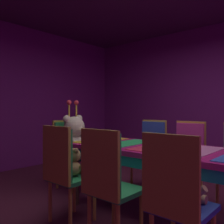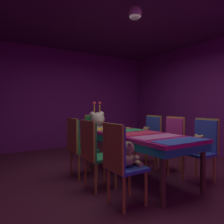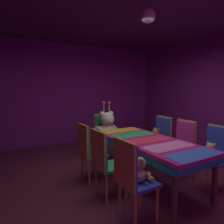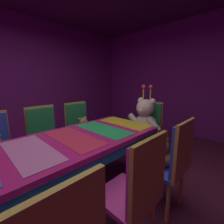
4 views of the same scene
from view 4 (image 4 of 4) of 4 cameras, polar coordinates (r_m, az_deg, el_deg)
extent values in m
plane|color=#591E33|center=(2.06, -13.23, -29.29)|extent=(7.90, 7.90, 0.00)
cube|color=#721E72|center=(4.21, 26.36, 11.21)|extent=(5.20, 0.12, 2.80)
cube|color=#721E72|center=(4.03, -34.81, 10.41)|extent=(0.12, 6.40, 2.80)
cube|color=#C61E72|center=(1.68, -14.35, -10.45)|extent=(0.90, 2.00, 0.05)
cube|color=teal|center=(1.71, -14.23, -12.78)|extent=(0.88, 1.96, 0.10)
cylinder|color=#4C3826|center=(2.18, 13.58, -15.78)|extent=(0.07, 0.07, 0.69)
cylinder|color=#4C3826|center=(2.62, -1.15, -10.74)|extent=(0.07, 0.07, 0.69)
cube|color=pink|center=(1.52, -28.57, -12.85)|extent=(0.77, 0.32, 0.01)
cube|color=#E52D4C|center=(1.67, -14.40, -9.56)|extent=(0.77, 0.32, 0.01)
cube|color=green|center=(1.91, -3.39, -6.54)|extent=(0.77, 0.32, 0.01)
cube|color=yellow|center=(2.21, 4.85, -4.10)|extent=(0.77, 0.32, 0.01)
cylinder|color=gold|center=(2.21, -32.08, -20.96)|extent=(0.04, 0.04, 0.42)
cylinder|color=gold|center=(2.49, -33.93, -17.45)|extent=(0.04, 0.04, 0.42)
cylinder|color=tan|center=(2.16, -35.57, -11.80)|extent=(0.05, 0.13, 0.13)
cylinder|color=tan|center=(2.10, -36.15, -14.47)|extent=(0.07, 0.14, 0.07)
cube|color=#268C4C|center=(2.38, -23.08, -11.53)|extent=(0.40, 0.40, 0.04)
cube|color=#268C4C|center=(2.46, -25.19, -4.35)|extent=(0.05, 0.38, 0.50)
cube|color=gold|center=(2.48, -25.37, -4.24)|extent=(0.03, 0.41, 0.55)
cylinder|color=gold|center=(2.40, -17.42, -16.96)|extent=(0.04, 0.04, 0.42)
cylinder|color=gold|center=(2.30, -24.85, -18.97)|extent=(0.04, 0.04, 0.42)
cylinder|color=gold|center=(2.66, -20.78, -14.27)|extent=(0.04, 0.04, 0.42)
cylinder|color=gold|center=(2.57, -27.51, -15.86)|extent=(0.04, 0.04, 0.42)
cube|color=#268C4C|center=(2.63, -10.90, -8.62)|extent=(0.40, 0.40, 0.04)
cube|color=#268C4C|center=(2.70, -13.30, -2.21)|extent=(0.05, 0.38, 0.50)
cube|color=gold|center=(2.71, -13.54, -2.13)|extent=(0.03, 0.41, 0.55)
cylinder|color=gold|center=(2.68, -5.83, -13.33)|extent=(0.04, 0.04, 0.42)
cylinder|color=gold|center=(2.51, -11.65, -15.31)|extent=(0.04, 0.04, 0.42)
cylinder|color=gold|center=(2.92, -9.92, -11.35)|extent=(0.04, 0.04, 0.42)
cylinder|color=gold|center=(2.76, -15.46, -12.96)|extent=(0.04, 0.04, 0.42)
ellipsoid|color=#9E7247|center=(2.60, -10.99, -6.53)|extent=(0.18, 0.18, 0.15)
sphere|color=#9E7247|center=(2.55, -10.89, -3.78)|extent=(0.15, 0.15, 0.15)
sphere|color=tan|center=(2.51, -10.23, -4.24)|extent=(0.05, 0.05, 0.05)
sphere|color=#9E7247|center=(2.58, -10.14, -2.31)|extent=(0.05, 0.05, 0.05)
sphere|color=#9E7247|center=(2.52, -12.18, -2.72)|extent=(0.05, 0.05, 0.05)
cylinder|color=#9E7247|center=(2.61, -8.87, -6.00)|extent=(0.05, 0.13, 0.12)
cylinder|color=#9E7247|center=(2.51, -12.23, -6.83)|extent=(0.05, 0.13, 0.12)
cylinder|color=#9E7247|center=(2.55, -8.50, -7.98)|extent=(0.06, 0.14, 0.06)
cylinder|color=#9E7247|center=(2.49, -10.29, -8.47)|extent=(0.06, 0.14, 0.06)
sphere|color=tan|center=(0.99, -26.43, -32.98)|extent=(0.05, 0.05, 0.05)
sphere|color=tan|center=(0.92, -21.67, -31.54)|extent=(0.05, 0.05, 0.05)
cube|color=#CC338C|center=(1.37, 5.01, -29.20)|extent=(0.40, 0.40, 0.04)
cube|color=#CC338C|center=(1.13, 12.91, -22.41)|extent=(0.05, 0.38, 0.50)
cube|color=gold|center=(1.12, 13.93, -22.76)|extent=(0.03, 0.41, 0.55)
cylinder|color=gold|center=(1.56, 14.94, -34.86)|extent=(0.04, 0.04, 0.42)
cylinder|color=gold|center=(1.69, 4.03, -30.13)|extent=(0.04, 0.04, 0.42)
cylinder|color=gold|center=(1.53, -5.62, -35.76)|extent=(0.04, 0.04, 0.42)
cube|color=#2D47B2|center=(1.78, 18.33, -19.36)|extent=(0.40, 0.40, 0.04)
cube|color=#2D47B2|center=(1.60, 24.88, -12.63)|extent=(0.05, 0.38, 0.50)
cube|color=gold|center=(1.59, 25.63, -12.79)|extent=(0.03, 0.41, 0.55)
cylinder|color=gold|center=(1.98, 24.70, -24.30)|extent=(0.04, 0.04, 0.42)
cylinder|color=gold|center=(1.74, 20.50, -29.64)|extent=(0.04, 0.04, 0.42)
cylinder|color=gold|center=(2.08, 15.79, -21.72)|extent=(0.04, 0.04, 0.42)
cylinder|color=gold|center=(1.85, 10.42, -26.11)|extent=(0.04, 0.04, 0.42)
ellipsoid|color=olive|center=(1.73, 18.55, -16.44)|extent=(0.19, 0.19, 0.15)
sphere|color=olive|center=(1.68, 18.34, -12.22)|extent=(0.15, 0.15, 0.15)
sphere|color=#AE7747|center=(1.70, 16.75, -12.18)|extent=(0.06, 0.06, 0.06)
sphere|color=olive|center=(1.60, 18.09, -11.17)|extent=(0.06, 0.06, 0.06)
sphere|color=olive|center=(1.70, 19.82, -9.99)|extent=(0.06, 0.06, 0.06)
cylinder|color=olive|center=(1.66, 15.87, -16.87)|extent=(0.05, 0.13, 0.12)
cylinder|color=olive|center=(1.81, 18.81, -14.58)|extent=(0.05, 0.13, 0.12)
cylinder|color=olive|center=(1.76, 13.99, -17.46)|extent=(0.06, 0.14, 0.06)
cylinder|color=olive|center=(1.84, 15.63, -16.25)|extent=(0.06, 0.14, 0.06)
cube|color=#268C4C|center=(2.74, 12.46, -7.84)|extent=(0.40, 0.40, 0.04)
cube|color=#268C4C|center=(2.82, 14.66, -1.70)|extent=(0.38, 0.05, 0.50)
cube|color=gold|center=(2.83, 14.88, -1.63)|extent=(0.41, 0.03, 0.55)
cylinder|color=gold|center=(2.88, 16.75, -12.00)|extent=(0.04, 0.04, 0.42)
cylinder|color=gold|center=(2.62, 13.36, -14.21)|extent=(0.04, 0.04, 0.42)
cylinder|color=gold|center=(3.03, 11.32, -10.55)|extent=(0.04, 0.04, 0.42)
cylinder|color=gold|center=(2.78, 7.60, -12.44)|extent=(0.04, 0.04, 0.42)
ellipsoid|color=beige|center=(2.69, 12.63, -4.11)|extent=(0.37, 0.37, 0.30)
sphere|color=beige|center=(2.60, 12.50, 1.50)|extent=(0.30, 0.30, 0.30)
sphere|color=#FFF2C8|center=(2.52, 11.24, 0.71)|extent=(0.11, 0.11, 0.11)
sphere|color=beige|center=(2.55, 15.15, 3.75)|extent=(0.11, 0.11, 0.11)
sphere|color=beige|center=(2.67, 10.94, 4.26)|extent=(0.11, 0.11, 0.11)
cylinder|color=beige|center=(2.52, 15.34, -4.55)|extent=(0.27, 0.10, 0.25)
cylinder|color=beige|center=(2.72, 8.45, -3.12)|extent=(0.27, 0.10, 0.25)
cylinder|color=beige|center=(2.47, 11.45, -7.92)|extent=(0.28, 0.13, 0.13)
cylinder|color=beige|center=(2.57, 7.74, -6.97)|extent=(0.28, 0.13, 0.13)
cylinder|color=gold|center=(2.56, 14.43, 6.91)|extent=(0.02, 0.02, 0.20)
sphere|color=#E5333F|center=(2.56, 14.54, 9.15)|extent=(0.07, 0.07, 0.07)
cylinder|color=gold|center=(2.63, 11.88, 7.14)|extent=(0.02, 0.02, 0.20)
sphere|color=#E5333F|center=(2.63, 11.97, 9.31)|extent=(0.07, 0.07, 0.07)
camera|label=1|loc=(3.75, -54.77, 3.77)|focal=39.91mm
camera|label=2|loc=(3.95, -72.70, 1.27)|focal=33.31mm
camera|label=3|loc=(3.84, -71.87, 7.08)|focal=32.45mm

